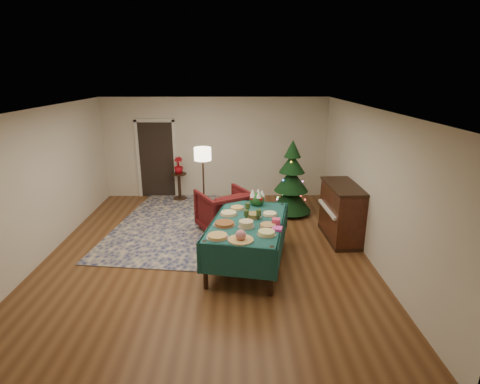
{
  "coord_description": "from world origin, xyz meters",
  "views": [
    {
      "loc": [
        0.53,
        -6.5,
        3.28
      ],
      "look_at": [
        0.63,
        0.52,
        1.05
      ],
      "focal_mm": 28.0,
      "sensor_mm": 36.0,
      "label": 1
    }
  ],
  "objects_px": {
    "side_table": "(179,187)",
    "gift_box": "(276,222)",
    "christmas_tree": "(291,181)",
    "armchair": "(224,209)",
    "floor_lamp": "(203,158)",
    "potted_plant": "(179,169)",
    "buffet_table": "(248,229)",
    "piano": "(341,213)"
  },
  "relations": [
    {
      "from": "armchair",
      "to": "piano",
      "type": "distance_m",
      "value": 2.44
    },
    {
      "from": "gift_box",
      "to": "floor_lamp",
      "type": "relative_size",
      "value": 0.08
    },
    {
      "from": "side_table",
      "to": "christmas_tree",
      "type": "height_order",
      "value": "christmas_tree"
    },
    {
      "from": "gift_box",
      "to": "piano",
      "type": "height_order",
      "value": "piano"
    },
    {
      "from": "buffet_table",
      "to": "side_table",
      "type": "bearing_deg",
      "value": 115.59
    },
    {
      "from": "side_table",
      "to": "potted_plant",
      "type": "height_order",
      "value": "potted_plant"
    },
    {
      "from": "christmas_tree",
      "to": "buffet_table",
      "type": "bearing_deg",
      "value": -114.19
    },
    {
      "from": "floor_lamp",
      "to": "christmas_tree",
      "type": "xyz_separation_m",
      "value": [
        2.1,
        -0.0,
        -0.58
      ]
    },
    {
      "from": "potted_plant",
      "to": "christmas_tree",
      "type": "relative_size",
      "value": 0.24
    },
    {
      "from": "potted_plant",
      "to": "side_table",
      "type": "bearing_deg",
      "value": -90.0
    },
    {
      "from": "christmas_tree",
      "to": "armchair",
      "type": "bearing_deg",
      "value": -146.43
    },
    {
      "from": "gift_box",
      "to": "potted_plant",
      "type": "height_order",
      "value": "potted_plant"
    },
    {
      "from": "floor_lamp",
      "to": "armchair",
      "type": "bearing_deg",
      "value": -63.6
    },
    {
      "from": "piano",
      "to": "potted_plant",
      "type": "bearing_deg",
      "value": 144.88
    },
    {
      "from": "christmas_tree",
      "to": "side_table",
      "type": "bearing_deg",
      "value": 158.26
    },
    {
      "from": "floor_lamp",
      "to": "christmas_tree",
      "type": "bearing_deg",
      "value": -0.01
    },
    {
      "from": "armchair",
      "to": "buffet_table",
      "type": "bearing_deg",
      "value": 79.21
    },
    {
      "from": "buffet_table",
      "to": "piano",
      "type": "height_order",
      "value": "piano"
    },
    {
      "from": "gift_box",
      "to": "side_table",
      "type": "bearing_deg",
      "value": 119.9
    },
    {
      "from": "floor_lamp",
      "to": "side_table",
      "type": "xyz_separation_m",
      "value": [
        -0.75,
        1.14,
        -1.04
      ]
    },
    {
      "from": "floor_lamp",
      "to": "christmas_tree",
      "type": "height_order",
      "value": "christmas_tree"
    },
    {
      "from": "buffet_table",
      "to": "christmas_tree",
      "type": "relative_size",
      "value": 1.28
    },
    {
      "from": "side_table",
      "to": "piano",
      "type": "distance_m",
      "value": 4.5
    },
    {
      "from": "potted_plant",
      "to": "christmas_tree",
      "type": "distance_m",
      "value": 3.07
    },
    {
      "from": "floor_lamp",
      "to": "potted_plant",
      "type": "distance_m",
      "value": 1.47
    },
    {
      "from": "gift_box",
      "to": "christmas_tree",
      "type": "relative_size",
      "value": 0.07
    },
    {
      "from": "buffet_table",
      "to": "armchair",
      "type": "height_order",
      "value": "armchair"
    },
    {
      "from": "christmas_tree",
      "to": "piano",
      "type": "relative_size",
      "value": 1.33
    },
    {
      "from": "potted_plant",
      "to": "gift_box",
      "type": "bearing_deg",
      "value": -60.1
    },
    {
      "from": "side_table",
      "to": "potted_plant",
      "type": "bearing_deg",
      "value": 90.0
    },
    {
      "from": "buffet_table",
      "to": "gift_box",
      "type": "relative_size",
      "value": 17.6
    },
    {
      "from": "buffet_table",
      "to": "piano",
      "type": "xyz_separation_m",
      "value": [
        1.94,
        1.04,
        -0.1
      ]
    },
    {
      "from": "potted_plant",
      "to": "piano",
      "type": "distance_m",
      "value": 4.51
    },
    {
      "from": "side_table",
      "to": "piano",
      "type": "height_order",
      "value": "piano"
    },
    {
      "from": "floor_lamp",
      "to": "side_table",
      "type": "bearing_deg",
      "value": 123.55
    },
    {
      "from": "armchair",
      "to": "side_table",
      "type": "bearing_deg",
      "value": -88.31
    },
    {
      "from": "side_table",
      "to": "floor_lamp",
      "type": "bearing_deg",
      "value": -56.45
    },
    {
      "from": "side_table",
      "to": "potted_plant",
      "type": "relative_size",
      "value": 1.65
    },
    {
      "from": "buffet_table",
      "to": "christmas_tree",
      "type": "bearing_deg",
      "value": 65.81
    },
    {
      "from": "side_table",
      "to": "gift_box",
      "type": "bearing_deg",
      "value": -60.1
    },
    {
      "from": "armchair",
      "to": "side_table",
      "type": "xyz_separation_m",
      "value": [
        -1.27,
        2.19,
        -0.16
      ]
    },
    {
      "from": "side_table",
      "to": "potted_plant",
      "type": "distance_m",
      "value": 0.5
    }
  ]
}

